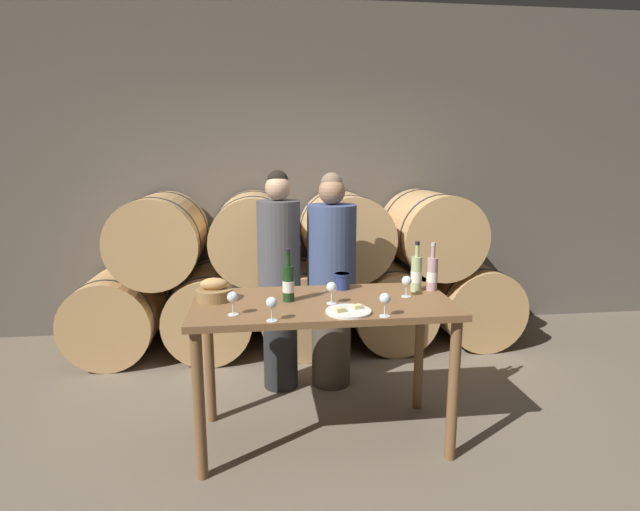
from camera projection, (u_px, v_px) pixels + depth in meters
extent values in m
plane|color=#726654|center=(323.00, 438.00, 3.18)|extent=(10.00, 10.00, 0.00)
cube|color=#60594F|center=(294.00, 172.00, 5.00)|extent=(10.00, 0.12, 3.20)
cylinder|color=tan|center=(118.00, 313.00, 4.47)|extent=(0.75, 0.94, 0.75)
cylinder|color=#2D2D33|center=(109.00, 324.00, 4.18)|extent=(0.76, 0.02, 0.76)
cylinder|color=#2D2D33|center=(127.00, 303.00, 4.76)|extent=(0.76, 0.02, 0.76)
cylinder|color=tan|center=(211.00, 309.00, 4.57)|extent=(0.75, 0.94, 0.75)
cylinder|color=#2D2D33|center=(208.00, 320.00, 4.28)|extent=(0.76, 0.02, 0.76)
cylinder|color=#2D2D33|center=(214.00, 300.00, 4.87)|extent=(0.76, 0.02, 0.76)
cylinder|color=tan|center=(300.00, 306.00, 4.67)|extent=(0.75, 0.94, 0.75)
cylinder|color=#2D2D33|center=(303.00, 316.00, 4.38)|extent=(0.76, 0.02, 0.76)
cylinder|color=#2D2D33|center=(298.00, 297.00, 4.97)|extent=(0.76, 0.02, 0.76)
cylinder|color=tan|center=(386.00, 303.00, 4.77)|extent=(0.75, 0.94, 0.75)
cylinder|color=#2D2D33|center=(394.00, 312.00, 4.48)|extent=(0.76, 0.02, 0.76)
cylinder|color=#2D2D33|center=(378.00, 294.00, 5.07)|extent=(0.76, 0.02, 0.76)
cylinder|color=tan|center=(468.00, 300.00, 4.88)|extent=(0.75, 0.94, 0.75)
cylinder|color=#2D2D33|center=(481.00, 309.00, 4.58)|extent=(0.76, 0.02, 0.76)
cylinder|color=#2D2D33|center=(456.00, 291.00, 5.17)|extent=(0.76, 0.02, 0.76)
cylinder|color=tan|center=(160.00, 237.00, 4.39)|extent=(0.75, 0.94, 0.75)
cylinder|color=#2D2D33|center=(154.00, 243.00, 4.10)|extent=(0.76, 0.02, 0.76)
cylinder|color=#2D2D33|center=(166.00, 232.00, 4.68)|extent=(0.76, 0.02, 0.76)
cylinder|color=tan|center=(254.00, 236.00, 4.49)|extent=(0.75, 0.94, 0.75)
cylinder|color=#2D2D33|center=(254.00, 241.00, 4.20)|extent=(0.76, 0.02, 0.76)
cylinder|color=#2D2D33|center=(255.00, 231.00, 4.78)|extent=(0.76, 0.02, 0.76)
cylinder|color=tan|center=(344.00, 234.00, 4.59)|extent=(0.75, 0.94, 0.75)
cylinder|color=#2D2D33|center=(350.00, 239.00, 4.30)|extent=(0.76, 0.02, 0.76)
cylinder|color=#2D2D33|center=(339.00, 229.00, 4.88)|extent=(0.76, 0.02, 0.76)
cylinder|color=tan|center=(430.00, 232.00, 4.69)|extent=(0.75, 0.94, 0.75)
cylinder|color=#2D2D33|center=(442.00, 237.00, 4.40)|extent=(0.76, 0.02, 0.76)
cylinder|color=#2D2D33|center=(420.00, 228.00, 4.98)|extent=(0.76, 0.02, 0.76)
cylinder|color=brown|center=(199.00, 406.00, 2.70)|extent=(0.06, 0.06, 0.87)
cylinder|color=brown|center=(453.00, 391.00, 2.88)|extent=(0.06, 0.06, 0.87)
cylinder|color=brown|center=(209.00, 360.00, 3.30)|extent=(0.06, 0.06, 0.87)
cylinder|color=brown|center=(419.00, 350.00, 3.48)|extent=(0.06, 0.06, 0.87)
cube|color=brown|center=(323.00, 304.00, 3.00)|extent=(1.56, 0.74, 0.04)
cylinder|color=#232326|center=(280.00, 337.00, 3.82)|extent=(0.26, 0.26, 0.80)
cylinder|color=#4C4C51|center=(279.00, 244.00, 3.67)|extent=(0.32, 0.32, 0.64)
sphere|color=tan|center=(278.00, 188.00, 3.59)|extent=(0.19, 0.19, 0.19)
sphere|color=black|center=(278.00, 181.00, 3.59)|extent=(0.15, 0.15, 0.15)
cylinder|color=#4C4238|center=(331.00, 335.00, 3.87)|extent=(0.30, 0.30, 0.79)
cylinder|color=#3D4C75|center=(332.00, 246.00, 3.72)|extent=(0.37, 0.37, 0.62)
sphere|color=#997051|center=(332.00, 191.00, 3.64)|extent=(0.20, 0.20, 0.20)
sphere|color=#75604C|center=(332.00, 184.00, 3.64)|extent=(0.16, 0.16, 0.16)
cylinder|color=#193819|center=(288.00, 283.00, 2.98)|extent=(0.07, 0.07, 0.22)
cylinder|color=#193819|center=(288.00, 259.00, 2.95)|extent=(0.03, 0.03, 0.08)
cylinder|color=black|center=(288.00, 251.00, 2.94)|extent=(0.03, 0.03, 0.02)
cylinder|color=white|center=(288.00, 286.00, 2.98)|extent=(0.07, 0.07, 0.07)
cylinder|color=#ADBC7F|center=(416.00, 274.00, 3.20)|extent=(0.07, 0.07, 0.22)
cylinder|color=#ADBC7F|center=(417.00, 251.00, 3.17)|extent=(0.03, 0.03, 0.08)
cylinder|color=black|center=(418.00, 243.00, 3.16)|extent=(0.03, 0.03, 0.02)
cylinder|color=white|center=(416.00, 277.00, 3.20)|extent=(0.07, 0.07, 0.07)
cylinder|color=#BC8E93|center=(432.00, 274.00, 3.21)|extent=(0.07, 0.07, 0.21)
cylinder|color=#BC8E93|center=(433.00, 252.00, 3.18)|extent=(0.03, 0.03, 0.08)
cylinder|color=#B7B7BC|center=(433.00, 244.00, 3.17)|extent=(0.03, 0.03, 0.02)
cylinder|color=white|center=(432.00, 277.00, 3.22)|extent=(0.07, 0.07, 0.07)
cylinder|color=navy|center=(342.00, 281.00, 3.25)|extent=(0.10, 0.10, 0.11)
cylinder|color=navy|center=(342.00, 274.00, 3.25)|extent=(0.11, 0.11, 0.01)
cylinder|color=olive|center=(214.00, 295.00, 3.01)|extent=(0.22, 0.22, 0.07)
ellipsoid|color=tan|center=(214.00, 284.00, 3.00)|extent=(0.16, 0.10, 0.08)
cylinder|color=white|center=(348.00, 311.00, 2.78)|extent=(0.26, 0.26, 0.01)
cube|color=beige|center=(357.00, 307.00, 2.80)|extent=(0.07, 0.06, 0.02)
cube|color=#E0CC7F|center=(340.00, 310.00, 2.74)|extent=(0.07, 0.06, 0.02)
cylinder|color=white|center=(233.00, 314.00, 2.74)|extent=(0.06, 0.06, 0.00)
cylinder|color=white|center=(233.00, 308.00, 2.73)|extent=(0.01, 0.01, 0.07)
sphere|color=white|center=(233.00, 297.00, 2.72)|extent=(0.06, 0.06, 0.06)
cylinder|color=white|center=(272.00, 321.00, 2.64)|extent=(0.06, 0.06, 0.00)
cylinder|color=white|center=(272.00, 314.00, 2.63)|extent=(0.01, 0.01, 0.07)
sphere|color=white|center=(272.00, 303.00, 2.62)|extent=(0.06, 0.06, 0.06)
cylinder|color=white|center=(331.00, 303.00, 2.94)|extent=(0.06, 0.06, 0.00)
cylinder|color=white|center=(332.00, 297.00, 2.94)|extent=(0.01, 0.01, 0.07)
sphere|color=white|center=(332.00, 287.00, 2.92)|extent=(0.06, 0.06, 0.06)
cylinder|color=white|center=(385.00, 316.00, 2.71)|extent=(0.06, 0.06, 0.00)
cylinder|color=white|center=(385.00, 309.00, 2.70)|extent=(0.01, 0.01, 0.07)
sphere|color=white|center=(385.00, 298.00, 2.69)|extent=(0.06, 0.06, 0.06)
cylinder|color=white|center=(406.00, 296.00, 3.09)|extent=(0.06, 0.06, 0.00)
cylinder|color=white|center=(406.00, 290.00, 3.08)|extent=(0.01, 0.01, 0.07)
sphere|color=white|center=(407.00, 281.00, 3.07)|extent=(0.06, 0.06, 0.06)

